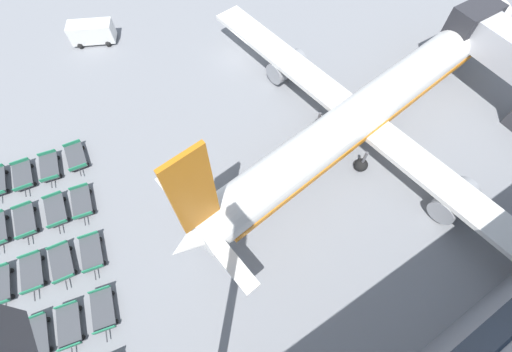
{
  "coord_description": "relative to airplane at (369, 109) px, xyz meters",
  "views": [
    {
      "loc": [
        25.23,
        -14.25,
        25.0
      ],
      "look_at": [
        14.01,
        -7.08,
        1.8
      ],
      "focal_mm": 24.0,
      "sensor_mm": 36.0,
      "label": 1
    }
  ],
  "objects": [
    {
      "name": "baggage_dolly_row_mid_b_col_b",
      "position": [
        -6.71,
        -25.51,
        -2.65
      ],
      "size": [
        3.55,
        1.85,
        0.92
      ],
      "color": "#424449",
      "rests_on": "ground_plane"
    },
    {
      "name": "baggage_dolly_row_near_col_d",
      "position": [
        1.18,
        -31.36,
        -2.65
      ],
      "size": [
        3.55,
        1.86,
        0.92
      ],
      "color": "#424449",
      "rests_on": "ground_plane"
    },
    {
      "name": "baggage_dolly_row_mid_b_col_a",
      "position": [
        -10.99,
        -24.79,
        -2.65
      ],
      "size": [
        3.56,
        1.96,
        0.92
      ],
      "color": "#424449",
      "rests_on": "ground_plane"
    },
    {
      "name": "baggage_dolly_row_mid_a_col_d",
      "position": [
        1.65,
        -29.19,
        -2.65
      ],
      "size": [
        3.56,
        1.93,
        0.92
      ],
      "color": "#424449",
      "rests_on": "ground_plane"
    },
    {
      "name": "baggage_dolly_row_mid_b_col_c",
      "position": [
        -2.38,
        -26.35,
        -2.65
      ],
      "size": [
        3.54,
        1.83,
        0.92
      ],
      "color": "#424449",
      "rests_on": "ground_plane"
    },
    {
      "name": "ground_plane",
      "position": [
        -14.29,
        -3.94,
        -3.12
      ],
      "size": [
        500.0,
        500.0,
        0.0
      ],
      "primitive_type": "plane",
      "color": "gray"
    },
    {
      "name": "baggage_dolly_row_far_col_c",
      "position": [
        -1.94,
        -24.28,
        -2.65
      ],
      "size": [
        3.56,
        1.99,
        0.92
      ],
      "color": "#424449",
      "rests_on": "ground_plane"
    },
    {
      "name": "baggage_dolly_row_far_col_b",
      "position": [
        -6.33,
        -23.56,
        -2.65
      ],
      "size": [
        3.56,
        1.97,
        0.92
      ],
      "color": "#424449",
      "rests_on": "ground_plane"
    },
    {
      "name": "baggage_dolly_row_mid_a_col_c",
      "position": [
        -2.81,
        -28.34,
        -2.65
      ],
      "size": [
        3.55,
        1.91,
        0.92
      ],
      "color": "#424449",
      "rests_on": "ground_plane"
    },
    {
      "name": "baggage_dolly_row_mid_a_col_a",
      "position": [
        -11.33,
        -26.89,
        -2.65
      ],
      "size": [
        3.55,
        1.85,
        0.92
      ],
      "color": "#424449",
      "rests_on": "ground_plane"
    },
    {
      "name": "baggage_dolly_row_far_col_d",
      "position": [
        2.32,
        -24.95,
        -2.65
      ],
      "size": [
        3.56,
        2.05,
        0.92
      ],
      "color": "#424449",
      "rests_on": "ground_plane"
    },
    {
      "name": "baggage_dolly_row_far_col_a",
      "position": [
        -10.8,
        -22.59,
        -2.65
      ],
      "size": [
        3.54,
        1.82,
        0.92
      ],
      "color": "#424449",
      "rests_on": "ground_plane"
    },
    {
      "name": "service_van",
      "position": [
        -24.75,
        -16.06,
        -1.92
      ],
      "size": [
        3.61,
        4.84,
        2.23
      ],
      "color": "white",
      "rests_on": "ground_plane"
    },
    {
      "name": "airplane",
      "position": [
        0.0,
        0.0,
        0.0
      ],
      "size": [
        37.0,
        39.48,
        12.33
      ],
      "color": "white",
      "rests_on": "ground_plane"
    },
    {
      "name": "baggage_dolly_row_mid_b_col_d",
      "position": [
        2.06,
        -27.18,
        -2.65
      ],
      "size": [
        3.56,
        2.02,
        0.92
      ],
      "color": "#424449",
      "rests_on": "ground_plane"
    },
    {
      "name": "baggage_dolly_row_near_col_c",
      "position": [
        -3.1,
        -30.5,
        -2.65
      ],
      "size": [
        3.56,
        1.97,
        0.92
      ],
      "color": "#424449",
      "rests_on": "ground_plane"
    },
    {
      "name": "baggage_dolly_row_mid_a_col_b",
      "position": [
        -7.11,
        -27.75,
        -2.65
      ],
      "size": [
        3.54,
        1.83,
        0.92
      ],
      "color": "#424449",
      "rests_on": "ground_plane"
    }
  ]
}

